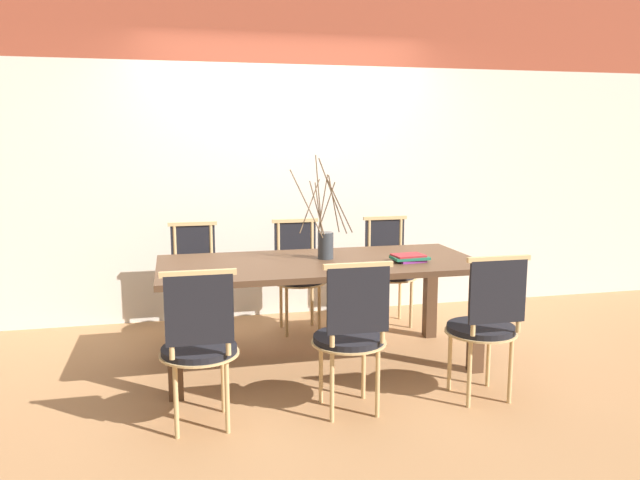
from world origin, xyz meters
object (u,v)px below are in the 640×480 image
dining_table (320,275)px  chair_near_center (485,322)px  chair_far_center (389,267)px  book_stack (409,258)px  vase_centerpiece (325,241)px

dining_table → chair_near_center: chair_near_center is taller
chair_far_center → book_stack: bearing=78.1°
chair_near_center → book_stack: chair_near_center is taller
chair_near_center → chair_far_center: (-0.01, 1.68, 0.00)m
chair_far_center → vase_centerpiece: bearing=45.2°
chair_far_center → vase_centerpiece: 1.14m
vase_centerpiece → book_stack: (0.55, -0.23, -0.10)m
vase_centerpiece → book_stack: 0.60m
chair_far_center → book_stack: (-0.21, -0.99, 0.27)m
dining_table → vase_centerpiece: (0.06, 0.08, 0.22)m
chair_near_center → chair_far_center: size_ratio=1.00×
book_stack → dining_table: bearing=166.1°
chair_near_center → book_stack: 0.78m
dining_table → chair_far_center: (0.81, 0.84, -0.15)m
chair_near_center → chair_far_center: bearing=90.5°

